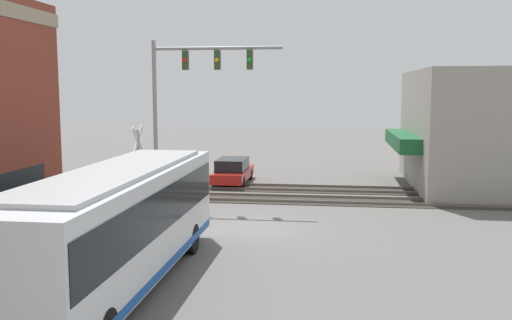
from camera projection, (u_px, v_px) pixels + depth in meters
ground_plane at (256, 228)px, 22.72m from camera, size 120.00×120.00×0.00m
shop_building at (488, 129)px, 31.90m from camera, size 11.60×9.51×6.56m
city_bus at (119, 223)px, 15.64m from camera, size 11.50×2.59×3.35m
traffic_signal_gantry at (190, 85)px, 27.11m from camera, size 0.42×6.28×7.82m
crossing_signal at (138, 157)px, 27.13m from camera, size 1.41×1.18×3.81m
rail_track_near at (272, 199)px, 28.62m from camera, size 2.60×60.00×0.15m
rail_track_far at (278, 188)px, 31.77m from camera, size 2.60×60.00×0.15m
parked_car_red at (233, 172)px, 33.50m from camera, size 4.89×1.82×1.49m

